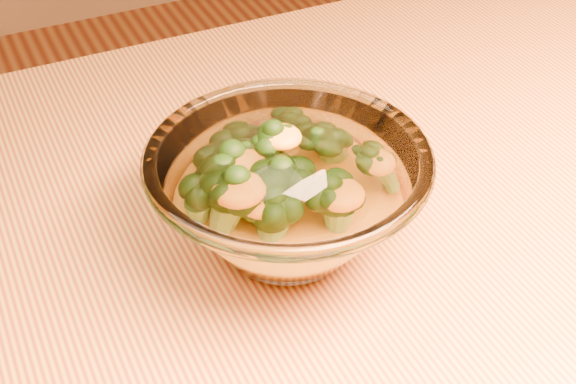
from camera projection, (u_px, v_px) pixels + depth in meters
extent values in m
cube|color=gold|center=(241.00, 351.00, 0.53)|extent=(1.20, 0.80, 0.04)
cylinder|color=brown|center=(497.00, 232.00, 1.19)|extent=(0.06, 0.06, 0.71)
ellipsoid|color=white|center=(288.00, 238.00, 0.58)|extent=(0.09, 0.09, 0.02)
torus|color=white|center=(288.00, 158.00, 0.54)|extent=(0.20, 0.20, 0.01)
ellipsoid|color=gold|center=(288.00, 217.00, 0.57)|extent=(0.11, 0.11, 0.03)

